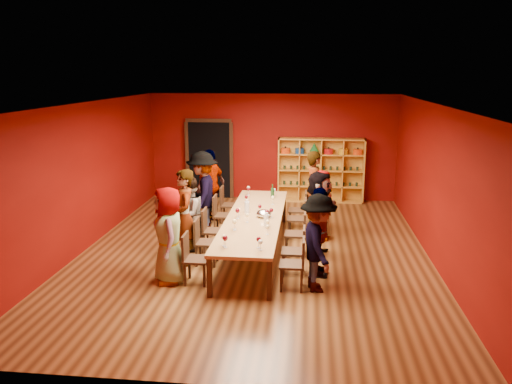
# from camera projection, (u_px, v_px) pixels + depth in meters

# --- Properties ---
(room_shell) EXTENTS (7.10, 9.10, 3.04)m
(room_shell) POSITION_uv_depth(u_px,v_px,m) (254.00, 181.00, 9.89)
(room_shell) COLOR #543016
(room_shell) RESTS_ON ground
(tasting_table) EXTENTS (1.10, 4.50, 0.75)m
(tasting_table) POSITION_uv_depth(u_px,v_px,m) (254.00, 219.00, 10.08)
(tasting_table) COLOR #A17543
(tasting_table) RESTS_ON ground
(doorway) EXTENTS (1.40, 0.17, 2.30)m
(doorway) POSITION_uv_depth(u_px,v_px,m) (210.00, 159.00, 14.45)
(doorway) COLOR black
(doorway) RESTS_ON ground
(shelving_unit) EXTENTS (2.40, 0.40, 1.80)m
(shelving_unit) POSITION_uv_depth(u_px,v_px,m) (321.00, 167.00, 14.03)
(shelving_unit) COLOR gold
(shelving_unit) RESTS_ON ground
(chair_person_left_0) EXTENTS (0.42, 0.42, 0.89)m
(chair_person_left_0) POSITION_uv_depth(u_px,v_px,m) (192.00, 256.00, 8.65)
(chair_person_left_0) COLOR black
(chair_person_left_0) RESTS_ON ground
(person_left_0) EXTENTS (0.74, 0.95, 1.71)m
(person_left_0) POSITION_uv_depth(u_px,v_px,m) (169.00, 235.00, 8.61)
(person_left_0) COLOR #131636
(person_left_0) RESTS_ON ground
(chair_person_left_1) EXTENTS (0.42, 0.42, 0.89)m
(chair_person_left_1) POSITION_uv_depth(u_px,v_px,m) (202.00, 239.00, 9.50)
(chair_person_left_1) COLOR black
(chair_person_left_1) RESTS_ON ground
(person_left_1) EXTENTS (0.71, 0.81, 1.84)m
(person_left_1) POSITION_uv_depth(u_px,v_px,m) (184.00, 217.00, 9.44)
(person_left_1) COLOR #15183B
(person_left_1) RESTS_ON ground
(chair_person_left_2) EXTENTS (0.42, 0.42, 0.89)m
(chair_person_left_2) POSITION_uv_depth(u_px,v_px,m) (210.00, 228.00, 10.19)
(chair_person_left_2) COLOR black
(chair_person_left_2) RESTS_ON ground
(person_left_2) EXTENTS (0.59, 0.83, 1.55)m
(person_left_2) POSITION_uv_depth(u_px,v_px,m) (189.00, 214.00, 10.17)
(person_left_2) COLOR #4A4A4F
(person_left_2) RESTS_ON ground
(chair_person_left_3) EXTENTS (0.42, 0.42, 0.89)m
(chair_person_left_3) POSITION_uv_depth(u_px,v_px,m) (220.00, 213.00, 11.28)
(chair_person_left_3) COLOR black
(chair_person_left_3) RESTS_ON ground
(person_left_3) EXTENTS (0.59, 1.25, 1.89)m
(person_left_3) POSITION_uv_depth(u_px,v_px,m) (203.00, 193.00, 11.21)
(person_left_3) COLOR #535358
(person_left_3) RESTS_ON ground
(chair_person_left_4) EXTENTS (0.42, 0.42, 0.89)m
(chair_person_left_4) POSITION_uv_depth(u_px,v_px,m) (226.00, 202.00, 12.15)
(chair_person_left_4) COLOR black
(chair_person_left_4) RESTS_ON ground
(person_left_4) EXTENTS (0.87, 1.16, 1.80)m
(person_left_4) POSITION_uv_depth(u_px,v_px,m) (211.00, 186.00, 12.10)
(person_left_4) COLOR pink
(person_left_4) RESTS_ON ground
(chair_person_right_0) EXTENTS (0.42, 0.42, 0.89)m
(chair_person_right_0) POSITION_uv_depth(u_px,v_px,m) (297.00, 261.00, 8.41)
(chair_person_right_0) COLOR black
(chair_person_right_0) RESTS_ON ground
(person_right_0) EXTENTS (0.65, 1.14, 1.66)m
(person_right_0) POSITION_uv_depth(u_px,v_px,m) (318.00, 243.00, 8.29)
(person_right_0) COLOR #4E4E53
(person_right_0) RESTS_ON ground
(chair_person_right_1) EXTENTS (0.42, 0.42, 0.89)m
(chair_person_right_1) POSITION_uv_depth(u_px,v_px,m) (298.00, 248.00, 9.01)
(chair_person_right_1) COLOR black
(chair_person_right_1) RESTS_ON ground
(person_right_1) EXTENTS (0.52, 0.99, 1.63)m
(person_right_1) POSITION_uv_depth(u_px,v_px,m) (318.00, 232.00, 8.90)
(person_right_1) COLOR pink
(person_right_1) RESTS_ON ground
(chair_person_right_2) EXTENTS (0.42, 0.42, 0.89)m
(chair_person_right_2) POSITION_uv_depth(u_px,v_px,m) (299.00, 231.00, 9.98)
(chair_person_right_2) COLOR black
(chair_person_right_2) RESTS_ON ground
(person_right_2) EXTENTS (0.72, 1.66, 1.73)m
(person_right_2) POSITION_uv_depth(u_px,v_px,m) (319.00, 214.00, 9.85)
(person_right_2) COLOR #46464B
(person_right_2) RESTS_ON ground
(chair_person_right_3) EXTENTS (0.42, 0.42, 0.89)m
(chair_person_right_3) POSITION_uv_depth(u_px,v_px,m) (300.00, 216.00, 11.01)
(chair_person_right_3) COLOR black
(chair_person_right_3) RESTS_ON ground
(person_right_3) EXTENTS (0.56, 0.82, 1.54)m
(person_right_3) POSITION_uv_depth(u_px,v_px,m) (321.00, 205.00, 10.90)
(person_right_3) COLOR #5B7DBB
(person_right_3) RESTS_ON ground
(chair_person_right_4) EXTENTS (0.42, 0.42, 0.89)m
(chair_person_right_4) POSITION_uv_depth(u_px,v_px,m) (301.00, 208.00, 11.68)
(chair_person_right_4) COLOR black
(chair_person_right_4) RESTS_ON ground
(person_right_4) EXTENTS (0.65, 0.78, 1.85)m
(person_right_4) POSITION_uv_depth(u_px,v_px,m) (314.00, 190.00, 11.55)
(person_right_4) COLOR #597BB8
(person_right_4) RESTS_ON ground
(wine_glass_0) EXTENTS (0.08, 0.08, 0.20)m
(wine_glass_0) POSITION_uv_depth(u_px,v_px,m) (267.00, 212.00, 9.87)
(wine_glass_0) COLOR silver
(wine_glass_0) RESTS_ON tasting_table
(wine_glass_1) EXTENTS (0.07, 0.07, 0.19)m
(wine_glass_1) POSITION_uv_depth(u_px,v_px,m) (247.00, 216.00, 9.67)
(wine_glass_1) COLOR silver
(wine_glass_1) RESTS_ON tasting_table
(wine_glass_2) EXTENTS (0.07, 0.07, 0.19)m
(wine_glass_2) POSITION_uv_depth(u_px,v_px,m) (268.00, 222.00, 9.24)
(wine_glass_2) COLOR silver
(wine_glass_2) RESTS_ON tasting_table
(wine_glass_3) EXTENTS (0.08, 0.08, 0.19)m
(wine_glass_3) POSITION_uv_depth(u_px,v_px,m) (260.00, 207.00, 10.29)
(wine_glass_3) COLOR silver
(wine_glass_3) RESTS_ON tasting_table
(wine_glass_4) EXTENTS (0.07, 0.07, 0.18)m
(wine_glass_4) POSITION_uv_depth(u_px,v_px,m) (239.00, 210.00, 10.05)
(wine_glass_4) COLOR silver
(wine_glass_4) RESTS_ON tasting_table
(wine_glass_5) EXTENTS (0.08, 0.08, 0.21)m
(wine_glass_5) POSITION_uv_depth(u_px,v_px,m) (274.00, 191.00, 11.62)
(wine_glass_5) COLOR silver
(wine_glass_5) RESTS_ON tasting_table
(wine_glass_6) EXTENTS (0.09, 0.09, 0.22)m
(wine_glass_6) POSITION_uv_depth(u_px,v_px,m) (235.00, 222.00, 9.17)
(wine_glass_6) COLOR silver
(wine_glass_6) RESTS_ON tasting_table
(wine_glass_7) EXTENTS (0.08, 0.08, 0.20)m
(wine_glass_7) POSITION_uv_depth(u_px,v_px,m) (271.00, 211.00, 9.98)
(wine_glass_7) COLOR silver
(wine_glass_7) RESTS_ON tasting_table
(wine_glass_8) EXTENTS (0.08, 0.08, 0.20)m
(wine_glass_8) POSITION_uv_depth(u_px,v_px,m) (259.00, 240.00, 8.26)
(wine_glass_8) COLOR silver
(wine_glass_8) RESTS_ON tasting_table
(wine_glass_9) EXTENTS (0.08, 0.08, 0.20)m
(wine_glass_9) POSITION_uv_depth(u_px,v_px,m) (248.00, 189.00, 11.77)
(wine_glass_9) COLOR silver
(wine_glass_9) RESTS_ON tasting_table
(wine_glass_10) EXTENTS (0.08, 0.08, 0.19)m
(wine_glass_10) POSITION_uv_depth(u_px,v_px,m) (260.00, 242.00, 8.16)
(wine_glass_10) COLOR silver
(wine_glass_10) RESTS_ON tasting_table
(wine_glass_11) EXTENTS (0.07, 0.07, 0.18)m
(wine_glass_11) POSITION_uv_depth(u_px,v_px,m) (235.00, 222.00, 9.25)
(wine_glass_11) COLOR silver
(wine_glass_11) RESTS_ON tasting_table
(wine_glass_12) EXTENTS (0.09, 0.09, 0.22)m
(wine_glass_12) POSITION_uv_depth(u_px,v_px,m) (238.00, 211.00, 9.91)
(wine_glass_12) COLOR silver
(wine_glass_12) RESTS_ON tasting_table
(wine_glass_13) EXTENTS (0.09, 0.09, 0.21)m
(wine_glass_13) POSITION_uv_depth(u_px,v_px,m) (225.00, 239.00, 8.28)
(wine_glass_13) COLOR silver
(wine_glass_13) RESTS_ON tasting_table
(wine_glass_14) EXTENTS (0.08, 0.08, 0.20)m
(wine_glass_14) POSITION_uv_depth(u_px,v_px,m) (273.00, 198.00, 10.96)
(wine_glass_14) COLOR silver
(wine_glass_14) RESTS_ON tasting_table
(wine_glass_15) EXTENTS (0.08, 0.08, 0.20)m
(wine_glass_15) POSITION_uv_depth(u_px,v_px,m) (224.00, 238.00, 8.35)
(wine_glass_15) COLOR silver
(wine_glass_15) RESTS_ON tasting_table
(wine_glass_16) EXTENTS (0.09, 0.09, 0.21)m
(wine_glass_16) POSITION_uv_depth(u_px,v_px,m) (248.00, 189.00, 11.81)
(wine_glass_16) COLOR silver
(wine_glass_16) RESTS_ON tasting_table
(wine_glass_17) EXTENTS (0.07, 0.07, 0.18)m
(wine_glass_17) POSITION_uv_depth(u_px,v_px,m) (246.00, 197.00, 11.08)
(wine_glass_17) COLOR silver
(wine_glass_17) RESTS_ON tasting_table
(wine_glass_18) EXTENTS (0.07, 0.07, 0.18)m
(wine_glass_18) POSITION_uv_depth(u_px,v_px,m) (267.00, 228.00, 8.94)
(wine_glass_18) COLOR silver
(wine_glass_18) RESTS_ON tasting_table
(spittoon_bowl) EXTENTS (0.30, 0.30, 0.17)m
(spittoon_bowl) POSITION_uv_depth(u_px,v_px,m) (264.00, 214.00, 10.03)
(spittoon_bowl) COLOR #B5B8BC
(spittoon_bowl) RESTS_ON tasting_table
(carafe_a) EXTENTS (0.14, 0.14, 0.28)m
(carafe_a) POSITION_uv_depth(u_px,v_px,m) (247.00, 207.00, 10.33)
(carafe_a) COLOR silver
(carafe_a) RESTS_ON tasting_table
(carafe_b) EXTENTS (0.13, 0.13, 0.28)m
(carafe_b) POSITION_uv_depth(u_px,v_px,m) (267.00, 220.00, 9.41)
(carafe_b) COLOR silver
(carafe_b) RESTS_ON tasting_table
(wine_bottle) EXTENTS (0.09, 0.09, 0.33)m
(wine_bottle) POSITION_uv_depth(u_px,v_px,m) (272.00, 193.00, 11.53)
(wine_bottle) COLOR #14391B
(wine_bottle) RESTS_ON tasting_table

